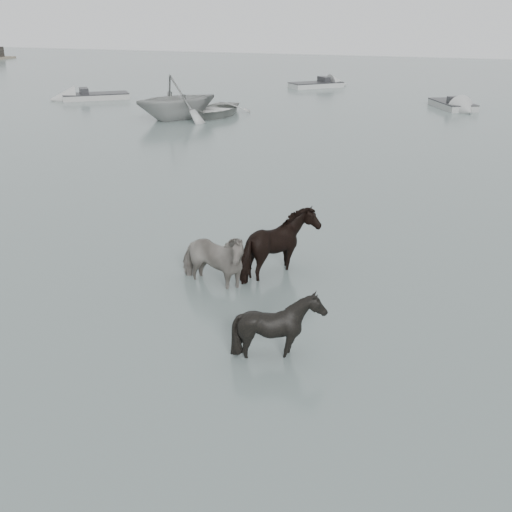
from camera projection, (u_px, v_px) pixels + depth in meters
name	position (u px, v px, depth m)	size (l,w,h in m)	color
ground	(202.00, 301.00, 13.16)	(140.00, 140.00, 0.00)	#52615E
pony_pinto	(212.00, 251.00, 13.58)	(0.86, 1.89, 1.59)	black
pony_dark	(281.00, 240.00, 14.10)	(1.66, 1.42, 1.68)	black
pony_black	(279.00, 319.00, 10.86)	(1.14, 1.28, 1.41)	black
rowboat_lead	(217.00, 107.00, 35.21)	(3.07, 4.30, 0.89)	#B0B0AB
rowboat_trail	(177.00, 96.00, 33.71)	(3.99, 4.63, 2.44)	#9FA29F
skiff_outer	(95.00, 93.00, 41.35)	(5.78, 1.60, 0.75)	#A3A39F
skiff_mid	(453.00, 102.00, 37.79)	(5.01, 1.60, 0.75)	#979A97
skiff_far	(316.00, 82.00, 47.35)	(5.42, 1.60, 0.75)	#ACAFAC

